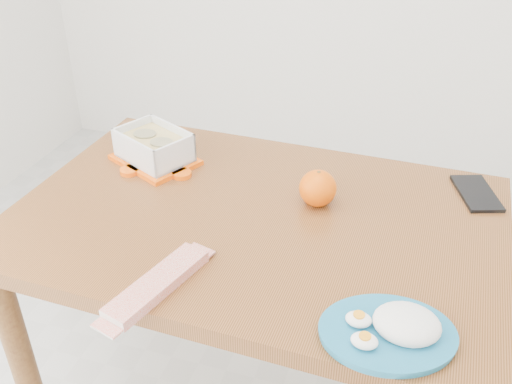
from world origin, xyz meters
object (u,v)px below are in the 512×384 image
(dining_table, at_px, (256,252))
(rice_plate, at_px, (394,328))
(smartphone, at_px, (476,193))
(food_container, at_px, (154,147))
(orange_fruit, at_px, (318,188))

(dining_table, relative_size, rice_plate, 3.95)
(rice_plate, distance_m, smartphone, 0.55)
(food_container, height_order, orange_fruit, food_container)
(dining_table, xyz_separation_m, orange_fruit, (0.12, 0.08, 0.15))
(orange_fruit, distance_m, rice_plate, 0.43)
(orange_fruit, xyz_separation_m, smartphone, (0.36, 0.16, -0.04))
(food_container, relative_size, orange_fruit, 2.96)
(orange_fruit, xyz_separation_m, rice_plate, (0.22, -0.37, -0.02))
(rice_plate, relative_size, smartphone, 1.78)
(rice_plate, bearing_deg, orange_fruit, 105.21)
(orange_fruit, relative_size, smartphone, 0.54)
(dining_table, relative_size, smartphone, 7.02)
(dining_table, distance_m, orange_fruit, 0.21)
(rice_plate, bearing_deg, food_container, 131.57)
(food_container, bearing_deg, orange_fruit, 17.38)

